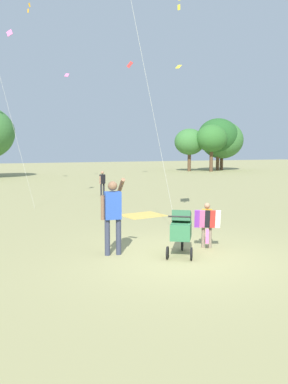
{
  "coord_description": "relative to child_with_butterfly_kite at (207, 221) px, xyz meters",
  "views": [
    {
      "loc": [
        -4.26,
        -7.4,
        2.4
      ],
      "look_at": [
        -0.16,
        1.72,
        1.3
      ],
      "focal_mm": 37.03,
      "sensor_mm": 36.0,
      "label": 1
    }
  ],
  "objects": [
    {
      "name": "ground_plane",
      "position": [
        -0.98,
        -0.54,
        -0.66
      ],
      "size": [
        120.0,
        120.0,
        0.0
      ],
      "primitive_type": "plane",
      "color": "#938E5B"
    },
    {
      "name": "treeline_distant",
      "position": [
        11.78,
        27.77,
        2.86
      ],
      "size": [
        29.76,
        6.66,
        5.87
      ],
      "color": "brown",
      "rests_on": "ground"
    },
    {
      "name": "child_with_butterfly_kite",
      "position": [
        0.0,
        0.0,
        0.0
      ],
      "size": [
        0.61,
        0.5,
        1.1
      ],
      "color": "#7F705B",
      "rests_on": "ground"
    },
    {
      "name": "person_adult_flyer",
      "position": [
        -2.28,
        0.34,
        0.35
      ],
      "size": [
        0.59,
        0.51,
        1.75
      ],
      "color": "#33384C",
      "rests_on": "ground"
    },
    {
      "name": "stroller",
      "position": [
        -0.88,
        -0.29,
        -0.05
      ],
      "size": [
        0.89,
        1.06,
        1.03
      ],
      "color": "black",
      "rests_on": "ground"
    },
    {
      "name": "distant_kites_cluster",
      "position": [
        0.97,
        20.67,
        10.05
      ],
      "size": [
        31.56,
        7.65,
        8.66
      ],
      "color": "pink"
    },
    {
      "name": "person_red_shirt",
      "position": [
        1.03,
        11.14,
        0.09
      ],
      "size": [
        0.36,
        0.28,
        1.27
      ],
      "color": "#232328",
      "rests_on": "ground"
    },
    {
      "name": "picnic_blanket",
      "position": [
        0.5,
        4.93,
        -0.65
      ],
      "size": [
        1.58,
        1.35,
        0.02
      ],
      "primitive_type": "cube",
      "rotation": [
        0.0,
        0.0,
        0.14
      ],
      "color": "gold",
      "rests_on": "ground"
    }
  ]
}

